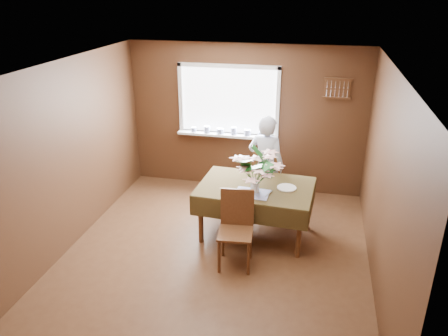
% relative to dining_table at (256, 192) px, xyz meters
% --- Properties ---
extents(floor, '(4.50, 4.50, 0.00)m').
position_rel_dining_table_xyz_m(floor, '(-0.43, -0.67, -0.67)').
color(floor, '#4B2D19').
rests_on(floor, ground).
extents(ceiling, '(4.50, 4.50, 0.00)m').
position_rel_dining_table_xyz_m(ceiling, '(-0.43, -0.67, 1.83)').
color(ceiling, white).
rests_on(ceiling, wall_back).
extents(wall_back, '(4.00, 0.00, 4.00)m').
position_rel_dining_table_xyz_m(wall_back, '(-0.43, 1.58, 0.58)').
color(wall_back, brown).
rests_on(wall_back, floor).
extents(wall_front, '(4.00, 0.00, 4.00)m').
position_rel_dining_table_xyz_m(wall_front, '(-0.43, -2.92, 0.58)').
color(wall_front, brown).
rests_on(wall_front, floor).
extents(wall_left, '(0.00, 4.50, 4.50)m').
position_rel_dining_table_xyz_m(wall_left, '(-2.43, -0.67, 0.58)').
color(wall_left, brown).
rests_on(wall_left, floor).
extents(wall_right, '(0.00, 4.50, 4.50)m').
position_rel_dining_table_xyz_m(wall_right, '(1.57, -0.67, 0.58)').
color(wall_right, brown).
rests_on(wall_right, floor).
extents(window_assembly, '(1.72, 0.20, 1.22)m').
position_rel_dining_table_xyz_m(window_assembly, '(-0.73, 1.52, 0.68)').
color(window_assembly, white).
rests_on(window_assembly, wall_back).
extents(spoon_rack, '(0.44, 0.05, 0.33)m').
position_rel_dining_table_xyz_m(spoon_rack, '(1.02, 1.54, 1.18)').
color(spoon_rack, '#58341C').
rests_on(spoon_rack, wall_back).
extents(dining_table, '(1.64, 1.17, 0.77)m').
position_rel_dining_table_xyz_m(dining_table, '(0.00, 0.00, 0.00)').
color(dining_table, '#58341C').
rests_on(dining_table, floor).
extents(chair_far, '(0.46, 0.46, 1.00)m').
position_rel_dining_table_xyz_m(chair_far, '(0.06, 0.83, -0.13)').
color(chair_far, '#58341C').
rests_on(chair_far, floor).
extents(chair_near, '(0.46, 0.46, 1.00)m').
position_rel_dining_table_xyz_m(chair_near, '(-0.13, -0.73, -0.13)').
color(chair_near, '#58341C').
rests_on(chair_near, floor).
extents(seated_woman, '(0.65, 0.50, 1.58)m').
position_rel_dining_table_xyz_m(seated_woman, '(0.04, 0.73, 0.12)').
color(seated_woman, white).
rests_on(seated_woman, floor).
extents(flower_bouquet, '(0.60, 0.60, 0.51)m').
position_rel_dining_table_xyz_m(flower_bouquet, '(0.01, -0.19, 0.43)').
color(flower_bouquet, white).
rests_on(flower_bouquet, dining_table).
extents(side_plate, '(0.32, 0.32, 0.01)m').
position_rel_dining_table_xyz_m(side_plate, '(0.43, 0.02, 0.10)').
color(side_plate, white).
rests_on(side_plate, dining_table).
extents(table_knife, '(0.08, 0.21, 0.00)m').
position_rel_dining_table_xyz_m(table_knife, '(0.21, -0.22, 0.10)').
color(table_knife, silver).
rests_on(table_knife, dining_table).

